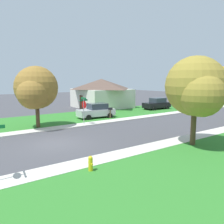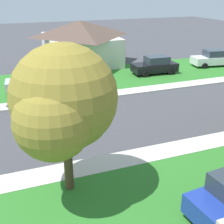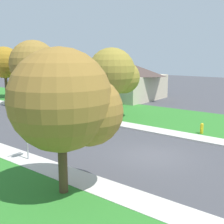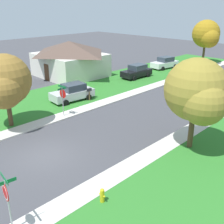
{
  "view_description": "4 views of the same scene",
  "coord_description": "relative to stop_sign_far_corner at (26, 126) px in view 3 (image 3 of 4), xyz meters",
  "views": [
    {
      "loc": [
        15.13,
        -5.88,
        4.53
      ],
      "look_at": [
        -2.6,
        6.75,
        1.4
      ],
      "focal_mm": 36.59,
      "sensor_mm": 36.0,
      "label": 1
    },
    {
      "loc": [
        16.35,
        5.37,
        7.82
      ],
      "look_at": [
        1.87,
        10.94,
        1.4
      ],
      "focal_mm": 48.54,
      "sensor_mm": 36.0,
      "label": 2
    },
    {
      "loc": [
        -12.99,
        -7.29,
        5.41
      ],
      "look_at": [
        2.82,
        5.01,
        1.4
      ],
      "focal_mm": 45.41,
      "sensor_mm": 36.0,
      "label": 3
    },
    {
      "loc": [
        13.88,
        -8.02,
        9.1
      ],
      "look_at": [
        0.1,
        5.92,
        1.4
      ],
      "focal_mm": 44.37,
      "sensor_mm": 36.0,
      "label": 4
    }
  ],
  "objects": [
    {
      "name": "ground_plane",
      "position": [
        4.62,
        -4.8,
        -1.89
      ],
      "size": [
        120.0,
        120.0,
        0.0
      ],
      "primitive_type": "plane",
      "color": "#424247"
    },
    {
      "name": "sidewalk_east",
      "position": [
        9.32,
        7.2,
        -1.84
      ],
      "size": [
        1.4,
        56.0,
        0.1
      ],
      "primitive_type": "cube",
      "color": "beige",
      "rests_on": "ground"
    },
    {
      "name": "lawn_east",
      "position": [
        14.02,
        7.2,
        -1.85
      ],
      "size": [
        8.0,
        56.0,
        0.08
      ],
      "primitive_type": "cube",
      "color": "#2D7528",
      "rests_on": "ground"
    },
    {
      "name": "stop_sign_far_corner",
      "position": [
        0.0,
        0.0,
        0.0
      ],
      "size": [
        0.92,
        0.92,
        2.77
      ],
      "color": "#9E9EA3",
      "rests_on": "ground"
    },
    {
      "name": "car_blue_far_down_street",
      "position": [
        14.42,
        8.19,
        -1.01
      ],
      "size": [
        2.32,
        4.44,
        1.76
      ],
      "color": "#1E389E",
      "rests_on": "ground"
    },
    {
      "name": "tree_sidewalk_near",
      "position": [
        10.79,
        2.53,
        2.05
      ],
      "size": [
        4.3,
        4.0,
        6.08
      ],
      "color": "#4C3823",
      "rests_on": "ground"
    },
    {
      "name": "tree_corner_large",
      "position": [
        11.91,
        20.39,
        2.52
      ],
      "size": [
        4.21,
        3.92,
        6.51
      ],
      "color": "#4C3823",
      "rests_on": "ground"
    },
    {
      "name": "tree_across_right",
      "position": [
        11.27,
        13.56,
        2.43
      ],
      "size": [
        5.54,
        5.15,
        7.06
      ],
      "color": "#4C3823",
      "rests_on": "ground"
    },
    {
      "name": "tree_sidewalk_mid",
      "position": [
        -1.09,
        -4.31,
        1.76
      ],
      "size": [
        4.22,
        3.92,
        5.74
      ],
      "color": "#4C3823",
      "rests_on": "ground"
    },
    {
      "name": "house_right_setback",
      "position": [
        20.98,
        8.34,
        0.49
      ],
      "size": [
        9.15,
        7.97,
        4.6
      ],
      "color": "beige",
      "rests_on": "ground"
    },
    {
      "name": "fire_hydrant",
      "position": [
        10.45,
        -5.34,
        -1.45
      ],
      "size": [
        0.38,
        0.22,
        0.83
      ],
      "color": "gold",
      "rests_on": "ground"
    }
  ]
}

